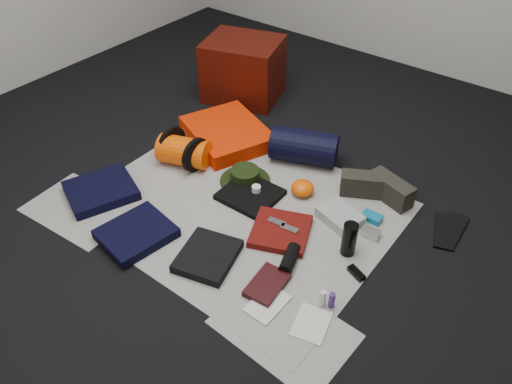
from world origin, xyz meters
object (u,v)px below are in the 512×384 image
Objects in this scene: red_cabinet at (243,69)px; compact_camera at (371,233)px; water_bottle at (349,239)px; paperback_book at (267,285)px; sleeping_pad at (227,133)px; stuff_sack at (184,151)px; navy_duffel at (304,147)px.

red_cabinet reaches higher than compact_camera.
water_bottle is 0.85× the size of paperback_book.
sleeping_pad is 2.48× the size of paperback_book.
water_bottle is at bearing -50.94° from red_cabinet.
red_cabinet is 1.85m from paperback_book.
stuff_sack is 1.17m from water_bottle.
sleeping_pad is (0.29, -0.53, -0.16)m from red_cabinet.
compact_camera is (1.46, -0.76, -0.19)m from red_cabinet.
paperback_book is at bearing -113.97° from water_bottle.
red_cabinet reaches higher than water_bottle.
red_cabinet is 0.93m from stuff_sack.
stuff_sack is 3.18× the size of compact_camera.
sleeping_pad is at bearing 170.33° from navy_duffel.
stuff_sack is 0.76× the size of navy_duffel.
sleeping_pad is at bearing 165.56° from compact_camera.
sleeping_pad is at bearing 133.14° from paperback_book.
red_cabinet is 1.65m from compact_camera.
stuff_sack is 0.73m from navy_duffel.
compact_camera is (0.04, 0.18, -0.07)m from water_bottle.
navy_duffel is at bearing 11.75° from sleeping_pad.
red_cabinet reaches higher than paperback_book.
water_bottle is at bearing -19.84° from sleeping_pad.
red_cabinet is at bearing 146.47° from water_bottle.
navy_duffel is at bearing 139.56° from water_bottle.
water_bottle is 1.95× the size of compact_camera.
water_bottle reaches higher than stuff_sack.
compact_camera is (1.17, -0.23, -0.03)m from sleeping_pad.
red_cabinet is 1.29× the size of navy_duffel.
red_cabinet is 1.70× the size of stuff_sack.
navy_duffel is (0.56, 0.47, 0.02)m from stuff_sack.
paperback_book is at bearing -25.70° from stuff_sack.
stuff_sack reaches higher than sleeping_pad.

